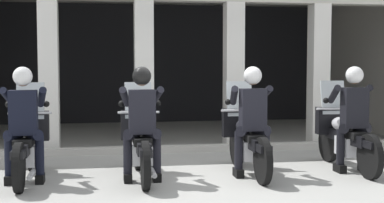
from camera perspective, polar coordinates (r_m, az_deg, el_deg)
ground_plane at (r=10.97m, az=-2.44°, el=-4.49°), size 80.00×80.00×0.00m
station_building at (r=13.05m, az=-2.19°, el=6.31°), size 9.82×5.35×3.39m
kerb_strip at (r=10.04m, az=0.18°, el=-4.95°), size 9.32×0.24×0.12m
motorcycle_far_left at (r=7.98m, az=-16.91°, el=-4.27°), size 0.62×2.04×1.35m
police_officer_far_left at (r=7.65m, az=-17.26°, el=-1.33°), size 0.63×0.61×1.58m
motorcycle_center_left at (r=7.80m, az=-5.41°, el=-4.30°), size 0.62×2.04×1.35m
police_officer_center_left at (r=7.47m, az=-5.28°, el=-1.29°), size 0.63×0.61×1.58m
motorcycle_center_right at (r=8.13m, az=5.77°, el=-3.96°), size 0.62×2.04×1.35m
police_officer_center_right at (r=7.81m, az=6.33°, el=-1.07°), size 0.63×0.61×1.58m
motorcycle_far_right at (r=8.74m, az=15.71°, el=-3.53°), size 0.62×2.04×1.35m
police_officer_far_right at (r=8.44m, az=16.58°, el=-0.82°), size 0.63×0.61×1.58m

